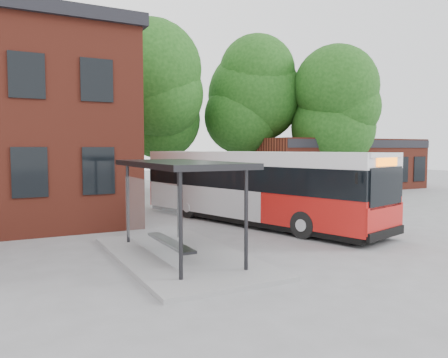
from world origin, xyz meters
name	(u,v)px	position (x,y,z in m)	size (l,w,h in m)	color
ground	(285,238)	(0.00, 0.00, 0.00)	(100.00, 100.00, 0.00)	slate
shop_row	(337,164)	(15.00, 14.00, 2.00)	(14.00, 6.20, 4.00)	maroon
bus_shelter	(179,210)	(-4.50, -1.00, 1.45)	(3.60, 7.00, 2.90)	black
bike_rail	(311,195)	(9.28, 10.00, 0.19)	(5.20, 0.10, 0.38)	black
tree_0	(54,112)	(-6.00, 16.00, 5.50)	(7.92, 7.92, 11.00)	#154011
tree_1	(157,121)	(1.00, 17.00, 5.20)	(7.92, 7.92, 10.40)	#154011
tree_2	(249,119)	(8.00, 16.00, 5.50)	(7.92, 7.92, 11.00)	#154011
tree_3	(335,130)	(13.00, 12.00, 4.64)	(7.04, 7.04, 9.28)	#154011
city_bus	(253,188)	(0.61, 3.23, 1.55)	(2.60, 12.21, 3.10)	red
bicycle_0	(278,191)	(7.17, 10.86, 0.46)	(0.61, 1.74, 0.91)	black
bicycle_1	(291,192)	(7.11, 9.38, 0.52)	(0.49, 1.72, 1.04)	black
bicycle_2	(303,192)	(8.55, 10.01, 0.40)	(0.54, 1.54, 0.81)	#0E4227
bicycle_3	(313,190)	(9.48, 10.12, 0.48)	(0.45, 1.59, 0.95)	black
bicycle_4	(313,192)	(9.04, 9.58, 0.40)	(0.53, 1.52, 0.80)	black
bicycle_7	(341,189)	(11.42, 9.58, 0.48)	(0.45, 1.61, 0.97)	black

